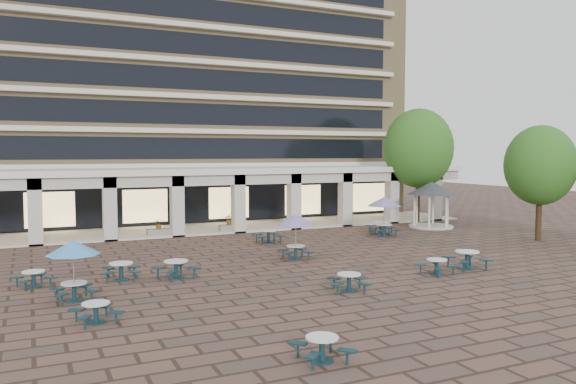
% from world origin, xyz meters
% --- Properties ---
extents(ground, '(120.00, 120.00, 0.00)m').
position_xyz_m(ground, '(0.00, 0.00, 0.00)').
color(ground, brown).
rests_on(ground, ground).
extents(apartment_building, '(40.00, 15.50, 25.20)m').
position_xyz_m(apartment_building, '(0.00, 25.47, 12.60)').
color(apartment_building, tan).
rests_on(apartment_building, ground).
extents(retail_arcade, '(42.00, 6.60, 4.40)m').
position_xyz_m(retail_arcade, '(0.00, 14.80, 3.00)').
color(retail_arcade, white).
rests_on(retail_arcade, ground).
extents(picnic_table_0, '(1.67, 1.67, 0.66)m').
position_xyz_m(picnic_table_0, '(-8.99, -5.03, 0.40)').
color(picnic_table_0, '#123138').
rests_on(picnic_table_0, ground).
extents(picnic_table_1, '(1.54, 1.54, 0.66)m').
position_xyz_m(picnic_table_1, '(-3.97, -11.00, 0.40)').
color(picnic_table_1, '#123138').
rests_on(picnic_table_1, ground).
extents(picnic_table_2, '(1.93, 1.93, 0.71)m').
position_xyz_m(picnic_table_2, '(0.52, -4.88, 0.42)').
color(picnic_table_2, '#123138').
rests_on(picnic_table_2, ground).
extents(picnic_table_3, '(1.74, 1.74, 0.69)m').
position_xyz_m(picnic_table_3, '(5.72, -3.86, 0.41)').
color(picnic_table_3, '#123138').
rests_on(picnic_table_3, ground).
extents(picnic_table_4, '(1.94, 1.94, 2.24)m').
position_xyz_m(picnic_table_4, '(-9.43, -1.88, 1.90)').
color(picnic_table_4, '#123138').
rests_on(picnic_table_4, ground).
extents(picnic_table_5, '(1.87, 1.87, 0.75)m').
position_xyz_m(picnic_table_5, '(-7.34, 0.94, 0.45)').
color(picnic_table_5, '#123138').
rests_on(picnic_table_5, ground).
extents(picnic_table_6, '(1.99, 1.99, 2.30)m').
position_xyz_m(picnic_table_6, '(1.52, 2.06, 1.95)').
color(picnic_table_6, '#123138').
rests_on(picnic_table_6, ground).
extents(picnic_table_7, '(2.04, 2.04, 0.84)m').
position_xyz_m(picnic_table_7, '(7.83, -3.48, 0.50)').
color(picnic_table_7, '#123138').
rests_on(picnic_table_7, ground).
extents(picnic_table_8, '(1.78, 1.78, 0.67)m').
position_xyz_m(picnic_table_8, '(-10.77, 1.10, 0.40)').
color(picnic_table_8, '#123138').
rests_on(picnic_table_8, ground).
extents(picnic_table_9, '(2.06, 2.06, 0.78)m').
position_xyz_m(picnic_table_9, '(-5.12, 0.27, 0.47)').
color(picnic_table_9, '#123138').
rests_on(picnic_table_9, ground).
extents(picnic_table_10, '(1.84, 1.84, 0.78)m').
position_xyz_m(picnic_table_10, '(2.30, 7.54, 0.46)').
color(picnic_table_10, '#123138').
rests_on(picnic_table_10, ground).
extents(picnic_table_11, '(2.23, 2.23, 2.57)m').
position_xyz_m(picnic_table_11, '(10.18, 6.77, 2.19)').
color(picnic_table_11, '#123138').
rests_on(picnic_table_11, ground).
extents(picnic_table_13, '(2.03, 2.03, 0.78)m').
position_xyz_m(picnic_table_13, '(10.80, 8.08, 0.46)').
color(picnic_table_13, '#123138').
rests_on(picnic_table_13, ground).
extents(gazebo, '(3.57, 3.57, 3.32)m').
position_xyz_m(gazebo, '(15.83, 8.98, 2.50)').
color(gazebo, beige).
rests_on(gazebo, ground).
extents(tree_east_a, '(4.30, 4.30, 7.17)m').
position_xyz_m(tree_east_a, '(17.95, 1.30, 4.68)').
color(tree_east_a, '#3A2917').
rests_on(tree_east_a, ground).
extents(tree_east_c, '(5.33, 5.33, 8.88)m').
position_xyz_m(tree_east_c, '(16.60, 11.57, 5.80)').
color(tree_east_c, '#3A2917').
rests_on(tree_east_c, ground).
extents(planter_left, '(1.50, 0.64, 1.19)m').
position_xyz_m(planter_left, '(-3.22, 12.90, 0.45)').
color(planter_left, gray).
rests_on(planter_left, ground).
extents(planter_right, '(1.50, 0.80, 1.33)m').
position_xyz_m(planter_right, '(1.69, 12.90, 0.57)').
color(planter_right, gray).
rests_on(planter_right, ground).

